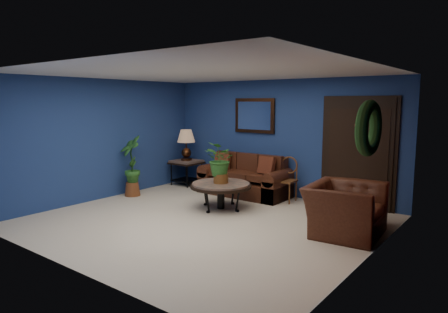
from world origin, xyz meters
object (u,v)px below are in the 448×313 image
Objects in this scene: end_table at (187,166)px; armchair at (345,209)px; side_chair at (287,176)px; table_lamp at (186,141)px; coffee_table at (221,186)px; sofa at (246,181)px.

armchair is at bearing -15.56° from end_table.
table_lamp is at bearing 177.30° from side_chair.
coffee_table is at bearing -122.65° from side_chair.
side_chair reaches higher than end_table.
armchair is at bearing -41.40° from side_chair.
coffee_table is 1.27× the size of side_chair.
sofa is at bearing 178.34° from side_chair.
end_table is at bearing -179.18° from sofa.
end_table is 2.74m from side_chair.
side_chair is at bearing 2.45° from sofa.
sofa is 2.99× the size of end_table.
coffee_table is at bearing 85.01° from armchair.
side_chair reaches higher than armchair.
end_table reaches higher than coffee_table.
side_chair is (2.73, 0.07, -0.56)m from table_lamp.
end_table is 4.62m from armchair.
sofa is 1.66× the size of armchair.
sofa is at bearing 0.82° from table_lamp.
coffee_table is at bearing -31.35° from end_table.
side_chair is 0.76× the size of armchair.
armchair is (4.45, -1.24, -0.69)m from table_lamp.
sofa is 1.71× the size of coffee_table.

